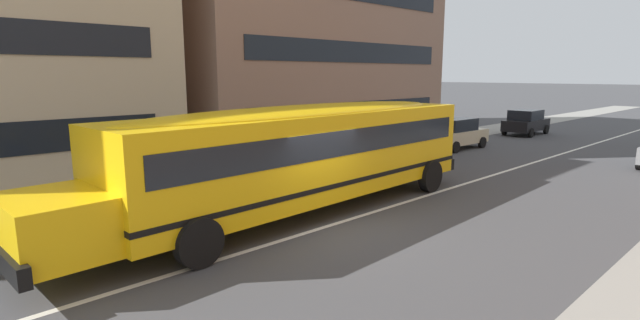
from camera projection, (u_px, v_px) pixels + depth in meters
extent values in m
plane|color=#424244|center=(325.00, 227.00, 12.48)|extent=(400.00, 400.00, 0.00)
cube|color=gray|center=(185.00, 181.00, 17.82)|extent=(120.00, 3.00, 0.01)
cube|color=silver|center=(325.00, 227.00, 12.48)|extent=(110.00, 0.16, 0.01)
cube|color=yellow|center=(308.00, 153.00, 13.68)|extent=(11.92, 3.09, 2.37)
cube|color=yellow|center=(54.00, 226.00, 9.01)|extent=(1.80, 2.32, 1.18)
cube|color=black|center=(3.00, 258.00, 8.47)|extent=(0.31, 2.70, 0.39)
cube|color=black|center=(421.00, 160.00, 18.10)|extent=(0.31, 2.70, 0.39)
cube|color=black|center=(308.00, 138.00, 13.61)|extent=(11.21, 3.11, 0.69)
cube|color=black|center=(308.00, 177.00, 13.81)|extent=(11.94, 3.12, 0.13)
ellipsoid|color=yellow|center=(308.00, 112.00, 13.47)|extent=(11.44, 2.86, 0.39)
cylinder|color=red|center=(160.00, 168.00, 12.09)|extent=(0.49, 0.49, 0.03)
cylinder|color=black|center=(199.00, 242.00, 9.80)|extent=(1.09, 0.34, 1.08)
cylinder|color=black|center=(139.00, 216.00, 11.65)|extent=(1.09, 0.34, 1.08)
cylinder|color=black|center=(430.00, 176.00, 16.15)|extent=(1.09, 0.34, 1.08)
cylinder|color=black|center=(368.00, 166.00, 17.99)|extent=(1.09, 0.34, 1.08)
cylinder|color=black|center=(640.00, 163.00, 19.87)|extent=(0.61, 0.20, 0.60)
cube|color=#C1B28E|center=(455.00, 137.00, 25.48)|extent=(3.96, 1.85, 0.70)
cube|color=black|center=(455.00, 124.00, 25.27)|extent=(2.26, 1.64, 0.64)
cylinder|color=black|center=(455.00, 139.00, 27.02)|extent=(0.61, 0.20, 0.60)
cylinder|color=black|center=(482.00, 142.00, 25.77)|extent=(0.61, 0.20, 0.60)
cylinder|color=black|center=(428.00, 144.00, 25.32)|extent=(0.61, 0.20, 0.60)
cylinder|color=black|center=(455.00, 147.00, 24.07)|extent=(0.61, 0.20, 0.60)
cube|color=black|center=(526.00, 125.00, 31.40)|extent=(3.94, 1.80, 0.70)
cube|color=black|center=(526.00, 115.00, 31.18)|extent=(2.24, 1.61, 0.64)
cylinder|color=black|center=(521.00, 127.00, 32.96)|extent=(0.60, 0.19, 0.60)
cylinder|color=black|center=(546.00, 129.00, 31.79)|extent=(0.60, 0.19, 0.60)
cylinder|color=black|center=(505.00, 131.00, 31.14)|extent=(0.60, 0.19, 0.60)
cylinder|color=black|center=(531.00, 133.00, 29.97)|extent=(0.60, 0.19, 0.60)
cube|color=black|center=(355.00, 112.00, 26.14)|extent=(14.52, 0.04, 1.10)
cube|color=black|center=(356.00, 52.00, 25.57)|extent=(14.52, 0.04, 1.10)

